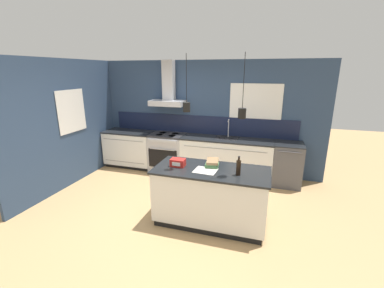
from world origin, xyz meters
TOP-DOWN VIEW (x-y plane):
  - ground_plane at (0.00, 0.00)m, footprint 16.00×16.00m
  - wall_back at (-0.04, 2.00)m, footprint 5.60×2.37m
  - wall_left at (-2.43, 0.70)m, footprint 0.08×3.80m
  - counter_run_left at (-1.75, 1.69)m, footprint 1.25×0.64m
  - counter_run_sink at (0.70, 1.69)m, footprint 2.05×0.64m
  - oven_range at (-0.73, 1.69)m, footprint 0.81×0.66m
  - dishwasher at (2.01, 1.69)m, footprint 0.59×0.65m
  - kitchen_island at (0.78, -0.20)m, footprint 1.77×0.82m
  - bottle_on_island at (1.20, -0.30)m, footprint 0.07×0.07m
  - book_stack at (0.76, -0.06)m, footprint 0.23×0.32m
  - red_supply_box at (0.24, -0.22)m, footprint 0.22×0.16m
  - paper_pile at (0.71, -0.28)m, footprint 0.35×0.31m

SIDE VIEW (x-z plane):
  - ground_plane at x=0.00m, z-range 0.00..0.00m
  - oven_range at x=-0.73m, z-range 0.00..0.91m
  - dishwasher at x=2.01m, z-range 0.00..0.91m
  - kitchen_island at x=0.78m, z-range 0.00..0.91m
  - counter_run_left at x=-1.75m, z-range 0.01..0.92m
  - counter_run_sink at x=0.70m, z-range -0.20..1.12m
  - paper_pile at x=0.71m, z-range 0.91..0.92m
  - book_stack at x=0.76m, z-range 0.91..1.01m
  - red_supply_box at x=0.24m, z-range 0.91..1.03m
  - bottle_on_island at x=1.20m, z-range 0.88..1.17m
  - wall_left at x=-2.43m, z-range 0.00..2.60m
  - wall_back at x=-0.04m, z-range 0.06..2.66m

